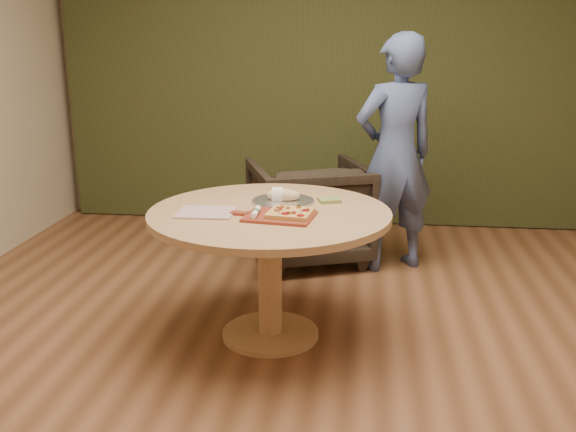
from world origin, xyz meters
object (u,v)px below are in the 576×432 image
Objects in this scene: pedestal_table at (270,235)px; flatbread_pizza at (290,213)px; serving_tray at (283,201)px; person_standing at (395,155)px; bread_roll at (282,195)px; cutlery_roll at (256,212)px; armchair at (308,206)px; pizza_paddle at (278,216)px.

flatbread_pizza is at bearing -45.55° from pedestal_table.
person_standing is at bearing 57.82° from serving_tray.
person_standing is (0.59, 1.38, 0.07)m from flatbread_pizza.
bread_roll is 0.11× the size of person_standing.
pedestal_table is at bearing -103.49° from bread_roll.
cutlery_roll is 0.23× the size of armchair.
person_standing reaches higher than cutlery_roll.
armchair is (0.04, 1.15, -0.33)m from serving_tray.
serving_tray is 0.04m from bread_roll.
cutlery_roll is at bearing -109.05° from pedestal_table.
person_standing reaches higher than flatbread_pizza.
serving_tray is (-0.08, 0.31, -0.02)m from flatbread_pizza.
pizza_paddle is at bearing -86.31° from bread_roll.
flatbread_pizza is at bearing 11.22° from pizza_paddle.
pedestal_table is at bearing 65.90° from armchair.
person_standing is at bearing 57.48° from bread_roll.
pizza_paddle is at bearing -176.84° from flatbread_pizza.
person_standing is at bearing 59.88° from pedestal_table.
pedestal_table is 2.86× the size of pizza_paddle.
armchair is (-0.03, 1.47, -0.35)m from flatbread_pizza.
person_standing is at bearing 66.64° from flatbread_pizza.
cutlery_roll is at bearing -166.00° from pizza_paddle.
person_standing reaches higher than serving_tray.
armchair is 0.50× the size of person_standing.
armchair is (0.03, 1.47, -0.33)m from pizza_paddle.
armchair is at bearing -34.19° from person_standing.
bread_roll is (-0.09, 0.31, 0.02)m from flatbread_pizza.
armchair is at bearing 91.28° from flatbread_pizza.
cutlery_roll is 0.56× the size of serving_tray.
flatbread_pizza reaches higher than cutlery_roll.
cutlery_roll is (-0.11, -0.01, 0.02)m from pizza_paddle.
person_standing reaches higher than armchair.
cutlery_roll is 1.03× the size of bread_roll.
bread_roll is (0.09, 0.33, 0.01)m from cutlery_roll.
armchair reaches higher than bread_roll.
flatbread_pizza is 0.70× the size of serving_tray.
pedestal_table is 1.46m from person_standing.
pedestal_table is 0.21m from pizza_paddle.
pedestal_table is 3.73× the size of serving_tray.
armchair reaches higher than flatbread_pizza.
pedestal_table is at bearing 33.69° from person_standing.
bread_roll is at bearing 31.29° from person_standing.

